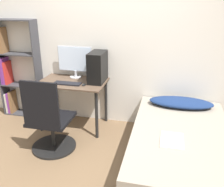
{
  "coord_description": "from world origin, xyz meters",
  "views": [
    {
      "loc": [
        0.88,
        -2.09,
        1.9
      ],
      "look_at": [
        0.22,
        0.74,
        0.75
      ],
      "focal_mm": 40.0,
      "sensor_mm": 36.0,
      "label": 1
    }
  ],
  "objects": [
    {
      "name": "pillow",
      "position": [
        1.09,
        1.18,
        0.53
      ],
      "size": [
        0.86,
        0.36,
        0.11
      ],
      "color": "navy",
      "rests_on": "bed"
    },
    {
      "name": "desk",
      "position": [
        -0.47,
        1.13,
        0.61
      ],
      "size": [
        0.97,
        0.62,
        0.73
      ],
      "color": "brown",
      "rests_on": "ground_plane"
    },
    {
      "name": "monitor",
      "position": [
        -0.49,
        1.34,
        0.99
      ],
      "size": [
        0.53,
        0.18,
        0.48
      ],
      "color": "#B7B7BC",
      "rests_on": "desk"
    },
    {
      "name": "office_chair",
      "position": [
        -0.52,
        0.43,
        0.37
      ],
      "size": [
        0.58,
        0.58,
        1.01
      ],
      "color": "black",
      "rests_on": "ground_plane"
    },
    {
      "name": "bookshelf",
      "position": [
        -1.57,
        1.33,
        0.75
      ],
      "size": [
        0.68,
        0.22,
        1.57
      ],
      "color": "#38383D",
      "rests_on": "ground_plane"
    },
    {
      "name": "ground_plane",
      "position": [
        0.0,
        0.0,
        0.0
      ],
      "size": [
        14.0,
        14.0,
        0.0
      ],
      "primitive_type": "plane",
      "color": "brown"
    },
    {
      "name": "magazine",
      "position": [
        0.98,
        0.25,
        0.48
      ],
      "size": [
        0.24,
        0.32,
        0.01
      ],
      "color": "silver",
      "rests_on": "bed"
    },
    {
      "name": "keyboard",
      "position": [
        -0.49,
        1.01,
        0.74
      ],
      "size": [
        0.39,
        0.13,
        0.02
      ],
      "color": "black",
      "rests_on": "desk"
    },
    {
      "name": "mouse",
      "position": [
        -0.25,
        1.01,
        0.74
      ],
      "size": [
        0.06,
        0.09,
        0.02
      ],
      "color": "black",
      "rests_on": "desk"
    },
    {
      "name": "bed",
      "position": [
        1.09,
        0.47,
        0.23
      ],
      "size": [
        1.13,
        1.93,
        0.47
      ],
      "color": "#4C3D2D",
      "rests_on": "ground_plane"
    },
    {
      "name": "wall_back",
      "position": [
        0.0,
        1.46,
        1.25
      ],
      "size": [
        8.0,
        0.05,
        2.5
      ],
      "color": "silver",
      "rests_on": "ground_plane"
    },
    {
      "name": "pc_tower",
      "position": [
        -0.11,
        1.22,
        0.94
      ],
      "size": [
        0.21,
        0.4,
        0.43
      ],
      "color": "black",
      "rests_on": "desk"
    }
  ]
}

